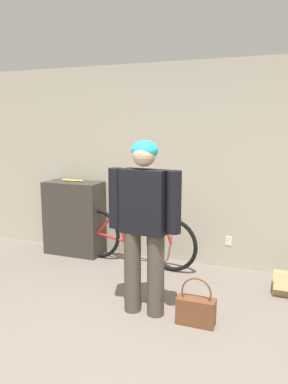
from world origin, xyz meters
TOP-DOWN VIEW (x-y plane):
  - wall_back at (0.00, 2.70)m, footprint 8.00×0.07m
  - side_shelf at (-1.58, 2.45)m, footprint 0.81×0.40m
  - person at (-0.04, 1.17)m, footprint 0.71×0.25m
  - bicycle at (-0.64, 2.34)m, footprint 1.77×0.46m
  - banana at (-1.61, 2.48)m, footprint 0.36×0.09m
  - handbag at (0.49, 1.13)m, footprint 0.35×0.15m

SIDE VIEW (x-z plane):
  - handbag at x=0.49m, z-range -0.08..0.37m
  - bicycle at x=-0.64m, z-range -0.01..0.74m
  - side_shelf at x=-1.58m, z-range 0.00..1.03m
  - person at x=-0.04m, z-range 0.12..1.79m
  - banana at x=-1.61m, z-range 1.03..1.06m
  - wall_back at x=0.00m, z-range 0.00..2.60m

